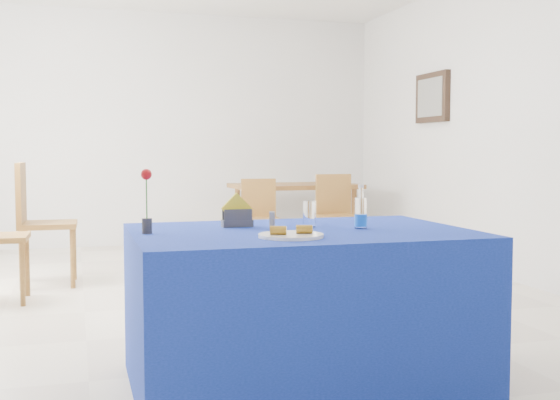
% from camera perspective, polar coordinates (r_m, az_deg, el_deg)
% --- Properties ---
extents(floor, '(7.00, 7.00, 0.00)m').
position_cam_1_polar(floor, '(5.33, -3.45, -8.33)').
color(floor, beige).
rests_on(floor, ground).
extents(room_shell, '(7.00, 7.00, 7.00)m').
position_cam_1_polar(room_shell, '(5.25, -3.53, 10.67)').
color(room_shell, silver).
rests_on(room_shell, ground).
extents(picture_frame, '(0.06, 0.64, 0.52)m').
position_cam_1_polar(picture_frame, '(7.62, 12.28, 8.14)').
color(picture_frame, black).
rests_on(picture_frame, room_shell).
extents(picture_art, '(0.02, 0.52, 0.40)m').
position_cam_1_polar(picture_art, '(7.61, 12.12, 8.15)').
color(picture_art, '#998C66').
rests_on(picture_art, room_shell).
extents(plate, '(0.29, 0.29, 0.01)m').
position_cam_1_polar(plate, '(3.08, 0.90, -2.91)').
color(plate, white).
rests_on(plate, blue_table).
extents(drinking_glass, '(0.07, 0.07, 0.13)m').
position_cam_1_polar(drinking_glass, '(3.51, 2.40, -1.13)').
color(drinking_glass, white).
rests_on(drinking_glass, blue_table).
extents(salt_shaker, '(0.03, 0.03, 0.08)m').
position_cam_1_polar(salt_shaker, '(3.37, -0.64, -1.72)').
color(salt_shaker, slate).
rests_on(salt_shaker, blue_table).
extents(pepper_shaker, '(0.03, 0.03, 0.08)m').
position_cam_1_polar(pepper_shaker, '(3.41, -0.66, -1.65)').
color(pepper_shaker, slate).
rests_on(pepper_shaker, blue_table).
extents(blue_table, '(1.60, 1.10, 0.76)m').
position_cam_1_polar(blue_table, '(3.44, 1.69, -8.75)').
color(blue_table, navy).
rests_on(blue_table, floor).
extents(water_bottle, '(0.06, 0.06, 0.21)m').
position_cam_1_polar(water_bottle, '(3.45, 6.59, -1.14)').
color(water_bottle, white).
rests_on(water_bottle, blue_table).
extents(napkin_holder, '(0.16, 0.06, 0.17)m').
position_cam_1_polar(napkin_holder, '(3.51, -3.50, -1.40)').
color(napkin_holder, '#3C3B41').
rests_on(napkin_holder, blue_table).
extents(rose_vase, '(0.05, 0.05, 0.30)m').
position_cam_1_polar(rose_vase, '(3.26, -10.79, -0.17)').
color(rose_vase, '#27262C').
rests_on(rose_vase, blue_table).
extents(oak_table, '(1.44, 0.96, 0.76)m').
position_cam_1_polar(oak_table, '(8.19, 1.21, 0.78)').
color(oak_table, '#935D2A').
rests_on(oak_table, floor).
extents(chair_bg_left, '(0.39, 0.39, 0.84)m').
position_cam_1_polar(chair_bg_left, '(7.45, -1.61, -1.02)').
color(chair_bg_left, olive).
rests_on(chair_bg_left, floor).
extents(chair_bg_right, '(0.41, 0.41, 0.89)m').
position_cam_1_polar(chair_bg_right, '(7.56, 4.60, -0.76)').
color(chair_bg_right, olive).
rests_on(chair_bg_right, floor).
extents(chair_win_b, '(0.48, 0.48, 1.04)m').
position_cam_1_polar(chair_win_b, '(6.25, -19.22, -1.15)').
color(chair_win_b, olive).
rests_on(chair_win_b, floor).
extents(banana_pieces, '(0.20, 0.07, 0.04)m').
position_cam_1_polar(banana_pieces, '(3.07, 0.95, -2.43)').
color(banana_pieces, gold).
rests_on(banana_pieces, plate).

